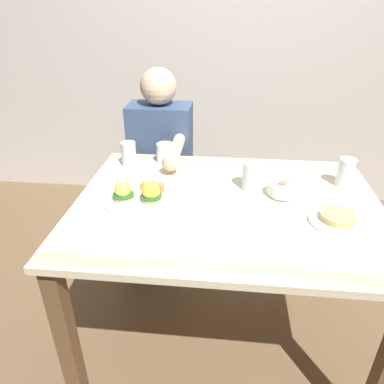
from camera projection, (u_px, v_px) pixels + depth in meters
ground_plane at (220, 333)px, 1.76m from camera, size 6.00×6.00×0.00m
back_wall at (235, 22)px, 2.45m from camera, size 4.80×0.10×2.60m
dining_table at (226, 225)px, 1.46m from camera, size 1.20×0.90×0.74m
eggs_benedict_plate at (139, 196)px, 1.40m from camera, size 0.27×0.27×0.09m
fruit_bowl at (283, 189)px, 1.45m from camera, size 0.12×0.12×0.06m
coffee_mug at (166, 152)px, 1.73m from camera, size 0.11×0.08×0.09m
fork at (173, 241)px, 1.19m from camera, size 0.15×0.06×0.00m
water_glass_near at (345, 174)px, 1.51m from camera, size 0.07×0.07×0.12m
water_glass_far at (251, 177)px, 1.49m from camera, size 0.08×0.08×0.12m
water_glass_extra at (129, 156)px, 1.70m from camera, size 0.07×0.07×0.12m
side_plate at (337, 219)px, 1.28m from camera, size 0.20×0.20×0.04m
diner_person at (161, 159)px, 2.01m from camera, size 0.34×0.54×1.14m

